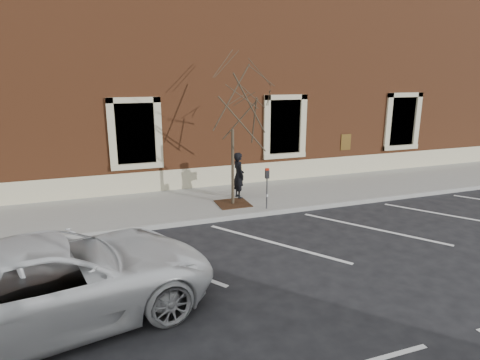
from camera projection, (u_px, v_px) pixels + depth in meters
name	position (u px, v px, depth m)	size (l,w,h in m)	color
ground	(246.00, 217.00, 12.94)	(120.00, 120.00, 0.00)	#28282B
sidewalk_near	(229.00, 200.00, 14.52)	(40.00, 3.50, 0.15)	gray
curb_near	(247.00, 216.00, 12.88)	(40.00, 0.12, 0.15)	#9E9E99
parking_stripes	(275.00, 243.00, 10.94)	(28.00, 4.40, 0.01)	silver
building_civic	(189.00, 85.00, 18.99)	(40.00, 8.62, 8.00)	brown
man	(239.00, 175.00, 14.33)	(0.61, 0.40, 1.66)	black
parking_meter	(267.00, 181.00, 13.07)	(0.13, 0.10, 1.38)	#595B60
tree_grate	(233.00, 203.00, 13.82)	(1.08, 1.08, 0.03)	#391F12
sapling	(232.00, 108.00, 13.00)	(2.82, 2.82, 4.69)	#403527
white_truck	(56.00, 281.00, 7.27)	(2.71, 5.88, 1.63)	silver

